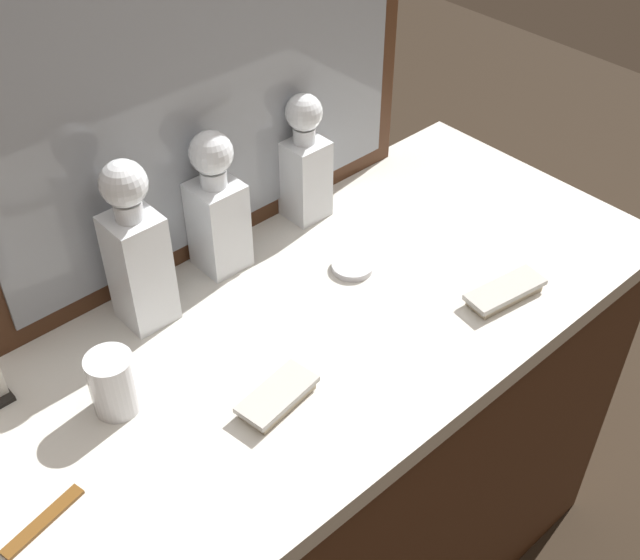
% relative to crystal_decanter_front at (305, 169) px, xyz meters
% --- Properties ---
extents(dresser, '(1.31, 0.61, 0.88)m').
position_rel_crystal_decanter_front_xyz_m(dresser, '(-0.18, -0.24, -0.54)').
color(dresser, '#472816').
rests_on(dresser, ground_plane).
extents(dresser_mirror, '(0.91, 0.03, 0.75)m').
position_rel_crystal_decanter_front_xyz_m(dresser_mirror, '(-0.18, 0.05, 0.27)').
color(dresser_mirror, '#472816').
rests_on(dresser_mirror, dresser).
extents(crystal_decanter_front, '(0.08, 0.08, 0.26)m').
position_rel_crystal_decanter_front_xyz_m(crystal_decanter_front, '(0.00, 0.00, 0.00)').
color(crystal_decanter_front, white).
rests_on(crystal_decanter_front, dresser).
extents(crystal_decanter_far_left, '(0.08, 0.08, 0.28)m').
position_rel_crystal_decanter_front_xyz_m(crystal_decanter_far_left, '(-0.22, -0.01, 0.01)').
color(crystal_decanter_far_left, white).
rests_on(crystal_decanter_far_left, dresser).
extents(crystal_decanter_rear, '(0.08, 0.08, 0.31)m').
position_rel_crystal_decanter_front_xyz_m(crystal_decanter_rear, '(-0.40, -0.04, 0.02)').
color(crystal_decanter_rear, white).
rests_on(crystal_decanter_rear, dresser).
extents(crystal_tumbler_far_right, '(0.07, 0.07, 0.10)m').
position_rel_crystal_decanter_front_xyz_m(crystal_tumbler_far_right, '(-0.54, -0.18, -0.06)').
color(crystal_tumbler_far_right, white).
rests_on(crystal_tumbler_far_right, dresser).
extents(silver_brush_right, '(0.16, 0.08, 0.02)m').
position_rel_crystal_decanter_front_xyz_m(silver_brush_right, '(0.09, -0.42, -0.09)').
color(silver_brush_right, '#B7A88C').
rests_on(silver_brush_right, dresser).
extents(silver_brush_front, '(0.14, 0.08, 0.02)m').
position_rel_crystal_decanter_front_xyz_m(silver_brush_front, '(-0.36, -0.34, -0.09)').
color(silver_brush_front, '#B7A88C').
rests_on(silver_brush_front, dresser).
extents(porcelain_dish, '(0.08, 0.08, 0.01)m').
position_rel_crystal_decanter_front_xyz_m(porcelain_dish, '(-0.05, -0.19, -0.10)').
color(porcelain_dish, silver).
rests_on(porcelain_dish, dresser).
extents(tortoiseshell_comb, '(0.13, 0.05, 0.01)m').
position_rel_crystal_decanter_front_xyz_m(tortoiseshell_comb, '(-0.72, -0.29, -0.10)').
color(tortoiseshell_comb, brown).
rests_on(tortoiseshell_comb, dresser).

